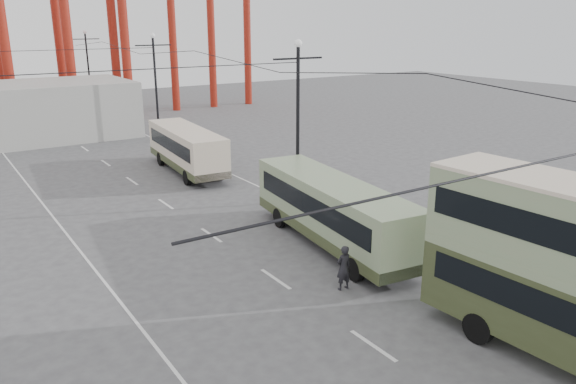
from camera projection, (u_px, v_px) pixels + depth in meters
road_markings at (184, 214)px, 31.05m from camera, size 12.52×120.00×0.01m
lamp_post_mid at (298, 124)px, 31.76m from camera, size 3.20×0.44×9.32m
lamp_post_far at (156, 88)px, 49.30m from camera, size 3.20×0.44×9.32m
lamp_post_distant at (89, 70)px, 66.83m from camera, size 3.20×0.44×9.32m
fairground_shed at (3, 113)px, 49.37m from camera, size 22.00×10.00×5.00m
single_decker_green at (332, 210)px, 26.29m from camera, size 3.88×11.38×3.15m
single_decker_cream at (187, 148)px, 39.37m from camera, size 3.34×10.11×3.09m
pedestrian at (344, 268)px, 22.11m from camera, size 0.68×0.46×1.85m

